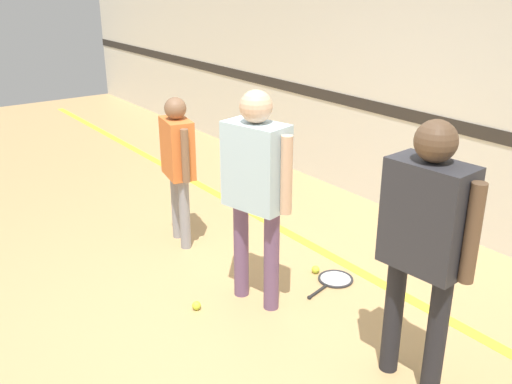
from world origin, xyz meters
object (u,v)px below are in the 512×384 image
person_student_right (425,230)px  tennis_ball_near_instructor (196,306)px  racket_spare_on_floor (334,280)px  tennis_ball_by_spare_racket (316,269)px  person_student_left (178,156)px  person_instructor (256,177)px

person_student_right → tennis_ball_near_instructor: person_student_right is taller
racket_spare_on_floor → tennis_ball_by_spare_racket: (-0.19, -0.03, 0.02)m
person_student_left → tennis_ball_near_instructor: person_student_left is taller
person_instructor → racket_spare_on_floor: (0.14, 0.68, -0.98)m
racket_spare_on_floor → tennis_ball_near_instructor: 1.14m
person_instructor → tennis_ball_near_instructor: (-0.16, -0.43, -0.96)m
person_instructor → person_student_right: bearing=-3.9°
person_instructor → person_student_left: bearing=164.4°
person_instructor → racket_spare_on_floor: 1.20m
person_student_right → tennis_ball_by_spare_racket: bearing=-22.6°
tennis_ball_near_instructor → person_instructor: bearing=69.5°
person_student_left → tennis_ball_near_instructor: bearing=-12.3°
racket_spare_on_floor → person_instructor: bearing=-25.5°
person_instructor → person_student_right: size_ratio=0.99×
person_instructor → racket_spare_on_floor: person_instructor is taller
person_student_left → tennis_ball_by_spare_racket: size_ratio=20.34×
person_student_left → tennis_ball_near_instructor: 1.40m
tennis_ball_near_instructor → tennis_ball_by_spare_racket: bearing=84.0°
person_instructor → tennis_ball_near_instructor: person_instructor is taller
racket_spare_on_floor → tennis_ball_near_instructor: tennis_ball_near_instructor is taller
person_instructor → person_student_right: (1.27, 0.21, 0.01)m
person_student_right → tennis_ball_near_instructor: bearing=19.6°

